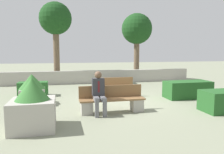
{
  "coord_description": "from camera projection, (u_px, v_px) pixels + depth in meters",
  "views": [
    {
      "loc": [
        -2.24,
        -8.32,
        1.96
      ],
      "look_at": [
        -0.2,
        0.5,
        0.9
      ],
      "focal_mm": 35.0,
      "sensor_mm": 36.0,
      "label": 1
    }
  ],
  "objects": [
    {
      "name": "planter_corner_right",
      "position": [
        33.0,
        107.0,
        5.48
      ],
      "size": [
        1.08,
        1.08,
        1.31
      ],
      "color": "#ADA89E",
      "rests_on": "ground_plane"
    },
    {
      "name": "hedge_block_near_left",
      "position": [
        33.0,
        89.0,
        9.63
      ],
      "size": [
        1.24,
        0.61,
        0.63
      ],
      "color": "#286028",
      "rests_on": "ground_plane"
    },
    {
      "name": "bench_left_side",
      "position": [
        115.0,
        90.0,
        9.27
      ],
      "size": [
        1.72,
        0.48,
        0.85
      ],
      "rotation": [
        0.0,
        0.0,
        0.14
      ],
      "color": "brown",
      "rests_on": "ground_plane"
    },
    {
      "name": "tree_center_left",
      "position": [
        137.0,
        30.0,
        15.0
      ],
      "size": [
        2.09,
        2.09,
        4.56
      ],
      "color": "brown",
      "rests_on": "ground_plane"
    },
    {
      "name": "perimeter_wall",
      "position": [
        99.0,
        77.0,
        13.62
      ],
      "size": [
        12.04,
        0.3,
        0.79
      ],
      "color": "#ADA89E",
      "rests_on": "ground_plane"
    },
    {
      "name": "bench_front",
      "position": [
        112.0,
        102.0,
        7.08
      ],
      "size": [
        2.12,
        0.48,
        0.85
      ],
      "color": "brown",
      "rests_on": "ground_plane"
    },
    {
      "name": "person_seated_man",
      "position": [
        99.0,
        91.0,
        6.8
      ],
      "size": [
        0.38,
        0.64,
        1.34
      ],
      "color": "slate",
      "rests_on": "ground_plane"
    },
    {
      "name": "hedge_block_mid_left",
      "position": [
        188.0,
        89.0,
        9.26
      ],
      "size": [
        1.91,
        0.88,
        0.71
      ],
      "color": "#235623",
      "rests_on": "ground_plane"
    },
    {
      "name": "ground_plane",
      "position": [
        120.0,
        100.0,
        8.78
      ],
      "size": [
        60.0,
        60.0,
        0.0
      ],
      "primitive_type": "plane",
      "color": "gray"
    },
    {
      "name": "planter_corner_left",
      "position": [
        32.0,
        88.0,
        8.07
      ],
      "size": [
        0.95,
        0.95,
        1.14
      ],
      "color": "#ADA89E",
      "rests_on": "ground_plane"
    },
    {
      "name": "tree_leftmost",
      "position": [
        56.0,
        20.0,
        13.19
      ],
      "size": [
        1.95,
        1.95,
        4.93
      ],
      "color": "brown",
      "rests_on": "ground_plane"
    }
  ]
}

